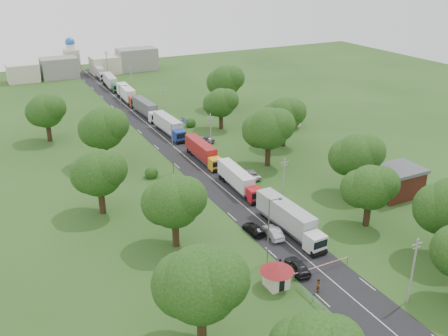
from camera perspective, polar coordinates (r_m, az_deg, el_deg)
ground at (r=87.96m, az=1.17°, el=-3.42°), size 260.00×260.00×0.00m
road at (r=104.44m, az=-4.00°, el=0.97°), size 8.00×200.00×0.04m
boom_barrier at (r=68.76m, az=10.19°, el=-11.25°), size 9.22×0.35×1.18m
guard_booth at (r=65.16m, az=6.05°, el=-11.76°), size 4.40×4.40×3.45m
guard_rail at (r=61.34m, az=13.05°, el=-17.44°), size 0.10×17.00×1.70m
info_sign at (r=118.32m, az=-4.60°, el=5.19°), size 0.12×3.10×4.10m
pole_0 at (r=64.85m, az=20.76°, el=-10.85°), size 1.60×0.24×9.00m
pole_1 at (r=83.13m, az=6.82°, el=-1.66°), size 1.60×0.24×9.00m
pole_2 at (r=105.75m, az=-1.54°, el=4.01°), size 1.60×0.24×9.00m
pole_3 at (r=130.47m, az=-6.90°, el=7.57°), size 1.60×0.24×9.00m
pole_4 at (r=156.31m, az=-10.57°, el=9.95°), size 1.60×0.24×9.00m
pole_5 at (r=182.78m, az=-13.22°, el=11.61°), size 1.60×0.24×9.00m
lamp_0 at (r=67.74m, az=5.21°, el=-6.86°), size 2.03×0.22×10.00m
lamp_1 at (r=96.25m, az=-5.84°, el=2.48°), size 2.03×0.22×10.00m
lamp_2 at (r=128.03m, az=-11.66°, el=7.36°), size 2.03×0.22×10.00m
tree_2 at (r=79.65m, az=16.32°, el=-2.11°), size 8.00×8.00×10.10m
tree_3 at (r=89.92m, az=14.93°, el=1.41°), size 8.80×8.80×11.07m
tree_4 at (r=99.15m, az=5.08°, el=4.54°), size 9.60×9.60×12.05m
tree_5 at (r=110.41m, az=6.88°, el=6.07°), size 8.80×8.80×11.07m
tree_6 at (r=121.28m, az=-0.38°, el=7.48°), size 8.00×8.00×10.10m
tree_7 at (r=137.90m, az=0.17°, el=9.94°), size 9.60×9.60×12.05m
tree_9 at (r=53.34m, az=-2.76°, el=-13.03°), size 9.60×9.60×12.05m
tree_10 at (r=71.13m, az=-5.76°, el=-3.80°), size 8.80×8.80×11.07m
tree_11 at (r=82.49m, az=-14.15°, el=-0.50°), size 8.80×8.80×11.07m
tree_12 at (r=101.81m, az=-13.62°, el=4.47°), size 9.60×9.60×12.05m
tree_13 at (r=119.60m, az=-19.71°, el=6.21°), size 8.80×8.80×11.07m
house_brick at (r=92.91m, az=19.11°, el=-1.46°), size 8.60×6.60×5.20m
house_cream at (r=125.14m, az=6.89°, el=6.40°), size 10.08×10.08×5.80m
distant_town at (r=186.74m, az=-15.04°, el=11.30°), size 52.00×8.00×8.00m
church at (r=193.23m, az=-17.02°, el=12.04°), size 5.00×5.00×12.30m
truck_0 at (r=77.20m, az=7.46°, el=-5.75°), size 3.14×15.48×4.28m
truck_1 at (r=90.18m, az=1.63°, el=-1.31°), size 2.81×13.67×3.78m
truck_2 at (r=103.09m, az=-2.46°, el=1.92°), size 2.48×13.88×3.85m
truck_3 at (r=119.17m, az=-6.29°, el=4.83°), size 2.98×14.79×4.09m
truck_4 at (r=133.92m, az=-8.89°, el=6.74°), size 3.14×14.65×4.05m
truck_5 at (r=148.92m, az=-10.99°, el=8.30°), size 3.06×15.38×4.25m
truck_6 at (r=165.55m, az=-12.79°, el=9.59°), size 3.26×14.56×4.02m
truck_7 at (r=182.49m, az=-14.13°, el=10.65°), size 2.67×13.67×3.78m
car_lane_front at (r=69.01m, az=8.40°, el=-11.03°), size 2.61×5.13×1.67m
car_lane_mid at (r=76.24m, az=5.65°, el=-7.34°), size 2.18×4.93×1.57m
car_lane_rear at (r=77.14m, az=3.42°, el=-6.96°), size 2.07×4.75×1.36m
car_verge_near at (r=95.52m, az=3.15°, el=-0.75°), size 2.72×5.18×1.39m
car_verge_far at (r=114.00m, az=-1.93°, el=3.33°), size 2.44×4.38×1.41m
pedestrian_near at (r=65.57m, az=10.76°, el=-13.12°), size 0.84×0.80×1.93m
pedestrian_booth at (r=68.98m, az=6.42°, el=-10.95°), size 0.72×0.87×1.64m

